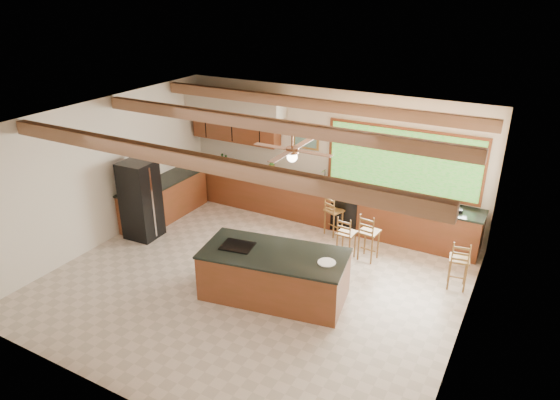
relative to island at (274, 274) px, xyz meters
The scene contains 9 objects.
ground 0.73m from the island, 158.18° to the left, with size 7.20×7.20×0.00m, color beige.
room_shell 2.10m from the island, 129.28° to the left, with size 7.27×6.54×3.02m.
counter_run 3.06m from the island, 116.42° to the left, with size 7.12×3.10×1.27m.
island is the anchor object (origin of this frame).
refrigerator 3.67m from the island, behind, with size 0.69×0.68×1.70m.
bar_stool_a 1.87m from the island, 70.81° to the left, with size 0.36×0.36×0.95m.
bar_stool_b 2.62m from the island, 90.31° to the left, with size 0.44×0.44×0.94m.
bar_stool_c 2.21m from the island, 62.59° to the left, with size 0.40×0.40×1.01m.
bar_stool_d 3.28m from the island, 32.62° to the left, with size 0.40×0.40×0.97m.
Camera 1 is at (4.19, -6.66, 5.09)m, focal length 32.00 mm.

